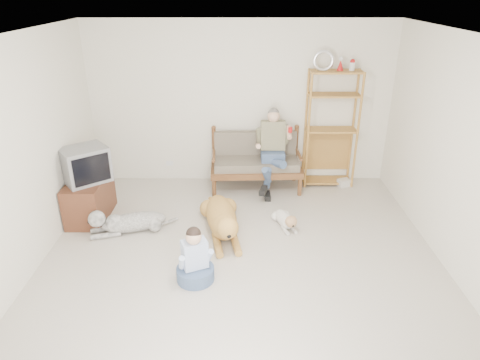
{
  "coord_description": "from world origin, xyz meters",
  "views": [
    {
      "loc": [
        -0.03,
        -4.23,
        3.16
      ],
      "look_at": [
        -0.01,
        1.0,
        0.77
      ],
      "focal_mm": 32.0,
      "sensor_mm": 36.0,
      "label": 1
    }
  ],
  "objects_px": {
    "loveseat": "(256,160)",
    "golden_retriever": "(222,219)",
    "tv_stand": "(89,199)",
    "etagere": "(331,128)"
  },
  "relations": [
    {
      "from": "loveseat",
      "to": "golden_retriever",
      "type": "distance_m",
      "value": 1.61
    },
    {
      "from": "tv_stand",
      "to": "golden_retriever",
      "type": "distance_m",
      "value": 2.02
    },
    {
      "from": "loveseat",
      "to": "tv_stand",
      "type": "height_order",
      "value": "loveseat"
    },
    {
      "from": "tv_stand",
      "to": "golden_retriever",
      "type": "height_order",
      "value": "tv_stand"
    },
    {
      "from": "loveseat",
      "to": "etagere",
      "type": "height_order",
      "value": "etagere"
    },
    {
      "from": "loveseat",
      "to": "tv_stand",
      "type": "xyz_separation_m",
      "value": [
        -2.48,
        -1.06,
        -0.19
      ]
    },
    {
      "from": "loveseat",
      "to": "golden_retriever",
      "type": "relative_size",
      "value": 0.93
    },
    {
      "from": "etagere",
      "to": "golden_retriever",
      "type": "distance_m",
      "value": 2.52
    },
    {
      "from": "loveseat",
      "to": "golden_retriever",
      "type": "height_order",
      "value": "loveseat"
    },
    {
      "from": "loveseat",
      "to": "etagere",
      "type": "relative_size",
      "value": 0.68
    }
  ]
}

